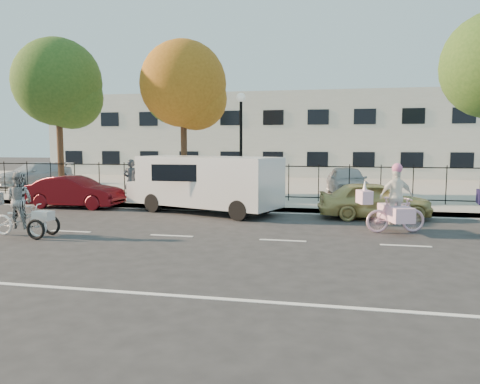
% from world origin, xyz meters
% --- Properties ---
extents(ground, '(120.00, 120.00, 0.00)m').
position_xyz_m(ground, '(0.00, 0.00, 0.00)').
color(ground, '#333334').
extents(road_markings, '(60.00, 9.52, 0.01)m').
position_xyz_m(road_markings, '(0.00, 0.00, 0.01)').
color(road_markings, silver).
rests_on(road_markings, ground).
extents(curb, '(60.00, 0.10, 0.15)m').
position_xyz_m(curb, '(0.00, 5.05, 0.07)').
color(curb, '#A8A399').
rests_on(curb, ground).
extents(sidewalk, '(60.00, 2.20, 0.15)m').
position_xyz_m(sidewalk, '(0.00, 6.10, 0.07)').
color(sidewalk, '#A8A399').
rests_on(sidewalk, ground).
extents(parking_lot, '(60.00, 15.60, 0.15)m').
position_xyz_m(parking_lot, '(0.00, 15.00, 0.07)').
color(parking_lot, '#A8A399').
rests_on(parking_lot, ground).
extents(iron_fence, '(58.00, 0.06, 1.50)m').
position_xyz_m(iron_fence, '(0.00, 7.20, 0.90)').
color(iron_fence, black).
rests_on(iron_fence, sidewalk).
extents(building, '(34.00, 10.00, 6.00)m').
position_xyz_m(building, '(0.00, 25.00, 3.00)').
color(building, silver).
rests_on(building, ground).
extents(lamppost, '(0.36, 0.36, 4.33)m').
position_xyz_m(lamppost, '(0.50, 6.80, 3.11)').
color(lamppost, black).
rests_on(lamppost, sidewalk).
extents(street_sign, '(0.85, 0.06, 1.80)m').
position_xyz_m(street_sign, '(-1.85, 6.80, 1.42)').
color(street_sign, black).
rests_on(street_sign, sidewalk).
extents(zebra_trike, '(2.02, 0.78, 1.73)m').
position_xyz_m(zebra_trike, '(-3.96, -0.83, 0.67)').
color(zebra_trike, white).
rests_on(zebra_trike, ground).
extents(unicorn_bike, '(1.97, 1.42, 1.94)m').
position_xyz_m(unicorn_bike, '(5.91, 1.72, 0.72)').
color(unicorn_bike, '#FFC2D9').
rests_on(unicorn_bike, ground).
extents(white_van, '(6.11, 3.54, 2.01)m').
position_xyz_m(white_van, '(-0.27, 4.20, 1.11)').
color(white_van, white).
rests_on(white_van, ground).
extents(red_sedan, '(3.69, 1.30, 1.21)m').
position_xyz_m(red_sedan, '(-5.56, 4.50, 0.61)').
color(red_sedan, '#50090E').
rests_on(red_sedan, ground).
extents(gold_sedan, '(3.81, 1.98, 1.24)m').
position_xyz_m(gold_sedan, '(5.55, 4.15, 0.62)').
color(gold_sedan, tan).
rests_on(gold_sedan, ground).
extents(pedestrian, '(0.68, 0.51, 1.70)m').
position_xyz_m(pedestrian, '(-3.66, 5.45, 1.00)').
color(pedestrian, black).
rests_on(pedestrian, sidewalk).
extents(lot_car_a, '(3.20, 4.68, 1.26)m').
position_xyz_m(lot_car_a, '(-12.07, 11.11, 0.78)').
color(lot_car_a, '#B8BAC0').
rests_on(lot_car_a, parking_lot).
extents(lot_car_c, '(1.37, 3.67, 1.20)m').
position_xyz_m(lot_car_c, '(-3.02, 10.61, 0.75)').
color(lot_car_c, '#53575B').
rests_on(lot_car_c, parking_lot).
extents(lot_car_d, '(2.08, 4.04, 1.31)m').
position_xyz_m(lot_car_d, '(4.77, 9.59, 0.81)').
color(lot_car_d, '#A3A4AA').
rests_on(lot_car_d, parking_lot).
extents(tree_west, '(3.89, 3.89, 7.13)m').
position_xyz_m(tree_west, '(-7.81, 7.39, 4.99)').
color(tree_west, '#442D1D').
rests_on(tree_west, ground).
extents(tree_mid, '(3.81, 3.81, 6.99)m').
position_xyz_m(tree_mid, '(-2.25, 8.26, 4.89)').
color(tree_mid, '#442D1D').
rests_on(tree_mid, ground).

